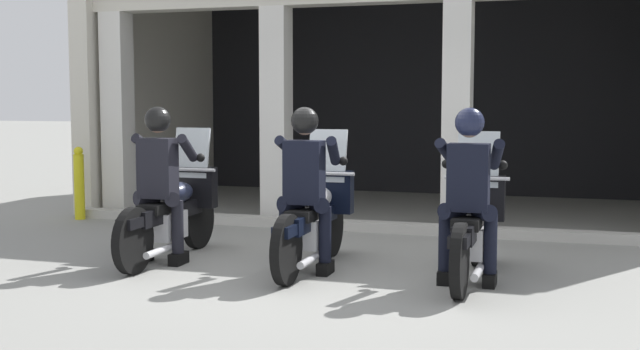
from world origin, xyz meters
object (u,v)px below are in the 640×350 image
(bollard_kerbside, at_px, (79,183))
(motorcycle_right, at_px, (472,225))
(police_officer_center, at_px, (305,175))
(motorcycle_left, at_px, (174,211))
(police_officer_left, at_px, (159,171))
(motorcycle_center, at_px, (315,217))
(police_officer_right, at_px, (469,181))

(bollard_kerbside, bearing_deg, motorcycle_right, -20.46)
(police_officer_center, height_order, motorcycle_right, police_officer_center)
(motorcycle_left, relative_size, police_officer_left, 1.29)
(motorcycle_right, bearing_deg, motorcycle_center, -176.27)
(police_officer_center, bearing_deg, police_officer_right, 3.13)
(motorcycle_center, xyz_separation_m, police_officer_center, (-0.00, -0.28, 0.44))
(motorcycle_left, bearing_deg, motorcycle_right, -1.40)
(motorcycle_left, xyz_separation_m, bollard_kerbside, (-2.52, 2.06, -0.00))
(police_officer_left, relative_size, bollard_kerbside, 1.58)
(police_officer_left, xyz_separation_m, police_officer_right, (3.08, -0.03, 0.00))
(motorcycle_center, distance_m, police_officer_center, 0.52)
(motorcycle_left, bearing_deg, bollard_kerbside, 139.84)
(police_officer_center, distance_m, bollard_kerbside, 4.70)
(motorcycle_right, height_order, bollard_kerbside, motorcycle_right)
(police_officer_left, relative_size, motorcycle_right, 0.78)
(police_officer_left, bearing_deg, motorcycle_right, 3.86)
(bollard_kerbside, bearing_deg, police_officer_right, -22.97)
(motorcycle_left, height_order, bollard_kerbside, motorcycle_left)
(motorcycle_right, xyz_separation_m, police_officer_right, (-0.00, -0.28, 0.44))
(motorcycle_center, xyz_separation_m, police_officer_right, (1.54, -0.32, 0.44))
(motorcycle_center, relative_size, police_officer_right, 1.29)
(motorcycle_center, relative_size, bollard_kerbside, 2.03)
(police_officer_center, bearing_deg, police_officer_left, -175.20)
(motorcycle_left, distance_m, bollard_kerbside, 3.26)
(police_officer_left, bearing_deg, motorcycle_left, 88.87)
(motorcycle_left, xyz_separation_m, police_officer_right, (3.08, -0.31, 0.44))
(motorcycle_center, height_order, motorcycle_right, same)
(motorcycle_left, distance_m, police_officer_left, 0.52)
(police_officer_center, height_order, police_officer_right, same)
(police_officer_left, height_order, police_officer_center, same)
(motorcycle_left, bearing_deg, police_officer_right, -6.65)
(motorcycle_left, xyz_separation_m, motorcycle_right, (3.08, -0.03, 0.00))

